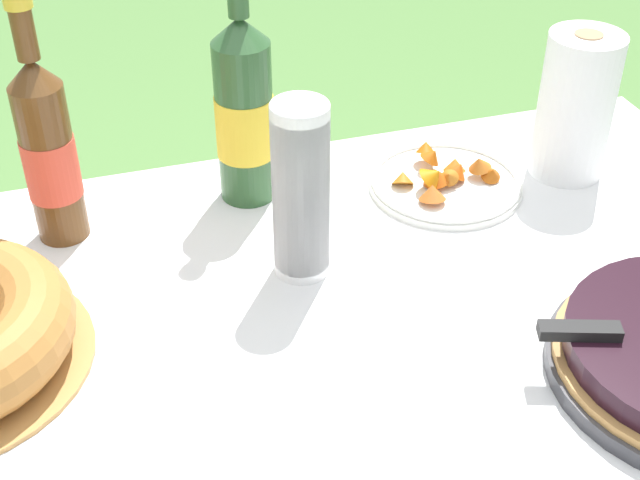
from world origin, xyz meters
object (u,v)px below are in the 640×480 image
Objects in this scene: cider_bottle_green at (244,111)px; paper_towel_roll at (576,106)px; cider_bottle_amber at (48,151)px; cup_stack at (301,192)px; snack_plate_left at (445,181)px.

cider_bottle_green is 0.48m from paper_towel_roll.
cider_bottle_green reaches higher than cider_bottle_amber.
cup_stack is 0.20m from cider_bottle_green.
cup_stack is at bearing -165.41° from paper_towel_roll.
cider_bottle_green reaches higher than paper_towel_roll.
cup_stack is at bearing -30.91° from cider_bottle_amber.
paper_towel_roll reaches higher than snack_plate_left.
cider_bottle_amber is 1.53× the size of paper_towel_roll.
snack_plate_left is (0.26, 0.13, -0.11)m from cup_stack.
snack_plate_left is at bearing 25.99° from cup_stack.
cider_bottle_green is 1.04× the size of cider_bottle_amber.
cider_bottle_amber reaches higher than snack_plate_left.
snack_plate_left is (0.55, -0.05, -0.12)m from cider_bottle_amber.
paper_towel_roll is (0.20, -0.01, 0.10)m from snack_plate_left.
snack_plate_left is 1.02× the size of paper_towel_roll.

